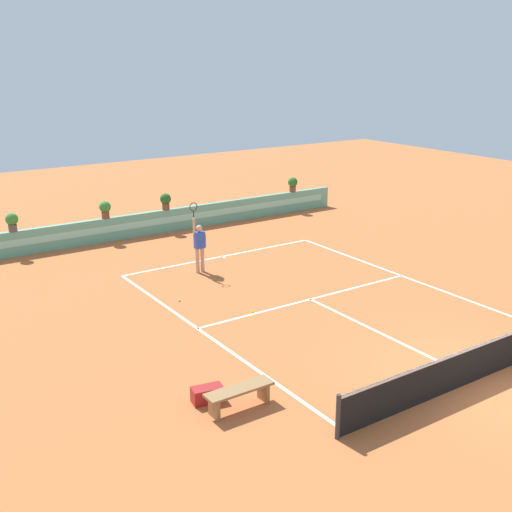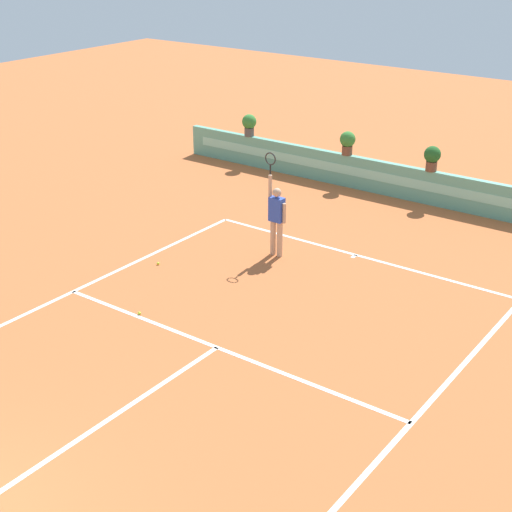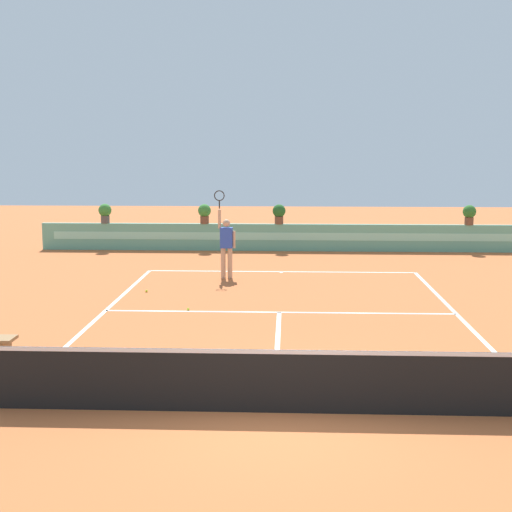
{
  "view_description": "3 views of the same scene",
  "coord_description": "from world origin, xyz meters",
  "px_view_note": "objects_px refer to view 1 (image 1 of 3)",
  "views": [
    {
      "loc": [
        -12.07,
        -8.44,
        7.43
      ],
      "look_at": [
        -0.64,
        8.57,
        1.0
      ],
      "focal_mm": 44.82,
      "sensor_mm": 36.0,
      "label": 1
    },
    {
      "loc": [
        8.14,
        -3.48,
        7.62
      ],
      "look_at": [
        -0.64,
        8.57,
        1.0
      ],
      "focal_mm": 53.47,
      "sensor_mm": 36.0,
      "label": 2
    },
    {
      "loc": [
        0.18,
        -10.06,
        3.87
      ],
      "look_at": [
        -0.64,
        8.57,
        1.0
      ],
      "focal_mm": 50.53,
      "sensor_mm": 36.0,
      "label": 3
    }
  ],
  "objects_px": {
    "gear_bag": "(207,394)",
    "potted_plant_far_right": "(293,184)",
    "tennis_ball_near_baseline": "(179,300)",
    "potted_plant_centre": "(166,200)",
    "bench_courtside": "(239,393)",
    "potted_plant_left": "(105,209)",
    "potted_plant_far_left": "(12,221)",
    "tennis_player": "(199,244)",
    "tennis_ball_mid_court": "(253,312)"
  },
  "relations": [
    {
      "from": "potted_plant_far_left",
      "to": "potted_plant_left",
      "type": "bearing_deg",
      "value": 0.0
    },
    {
      "from": "bench_courtside",
      "to": "gear_bag",
      "type": "distance_m",
      "value": 0.81
    },
    {
      "from": "tennis_ball_mid_court",
      "to": "potted_plant_left",
      "type": "relative_size",
      "value": 0.09
    },
    {
      "from": "tennis_ball_near_baseline",
      "to": "potted_plant_far_left",
      "type": "xyz_separation_m",
      "value": [
        -3.06,
        7.81,
        1.38
      ]
    },
    {
      "from": "potted_plant_centre",
      "to": "potted_plant_far_right",
      "type": "distance_m",
      "value": 6.94
    },
    {
      "from": "tennis_player",
      "to": "potted_plant_centre",
      "type": "relative_size",
      "value": 3.57
    },
    {
      "from": "bench_courtside",
      "to": "tennis_ball_mid_court",
      "type": "height_order",
      "value": "bench_courtside"
    },
    {
      "from": "potted_plant_far_right",
      "to": "potted_plant_centre",
      "type": "bearing_deg",
      "value": 180.0
    },
    {
      "from": "gear_bag",
      "to": "potted_plant_far_left",
      "type": "xyz_separation_m",
      "value": [
        -0.75,
        13.65,
        1.23
      ]
    },
    {
      "from": "tennis_ball_mid_court",
      "to": "potted_plant_left",
      "type": "bearing_deg",
      "value": 94.26
    },
    {
      "from": "bench_courtside",
      "to": "tennis_ball_near_baseline",
      "type": "bearing_deg",
      "value": 73.9
    },
    {
      "from": "potted_plant_left",
      "to": "potted_plant_far_right",
      "type": "relative_size",
      "value": 1.0
    },
    {
      "from": "gear_bag",
      "to": "tennis_ball_near_baseline",
      "type": "xyz_separation_m",
      "value": [
        2.31,
        5.84,
        -0.15
      ]
    },
    {
      "from": "tennis_ball_near_baseline",
      "to": "potted_plant_far_left",
      "type": "bearing_deg",
      "value": 111.38
    },
    {
      "from": "tennis_player",
      "to": "potted_plant_left",
      "type": "height_order",
      "value": "tennis_player"
    },
    {
      "from": "gear_bag",
      "to": "potted_plant_centre",
      "type": "distance_m",
      "value": 14.86
    },
    {
      "from": "bench_courtside",
      "to": "potted_plant_centre",
      "type": "height_order",
      "value": "potted_plant_centre"
    },
    {
      "from": "potted_plant_left",
      "to": "potted_plant_far_left",
      "type": "xyz_separation_m",
      "value": [
        -3.72,
        0.0,
        0.0
      ]
    },
    {
      "from": "potted_plant_left",
      "to": "potted_plant_far_right",
      "type": "xyz_separation_m",
      "value": [
        9.7,
        0.0,
        0.0
      ]
    },
    {
      "from": "bench_courtside",
      "to": "potted_plant_centre",
      "type": "relative_size",
      "value": 2.21
    },
    {
      "from": "potted_plant_left",
      "to": "tennis_ball_near_baseline",
      "type": "bearing_deg",
      "value": -94.88
    },
    {
      "from": "potted_plant_centre",
      "to": "potted_plant_left",
      "type": "height_order",
      "value": "same"
    },
    {
      "from": "tennis_player",
      "to": "potted_plant_centre",
      "type": "bearing_deg",
      "value": 75.41
    },
    {
      "from": "gear_bag",
      "to": "tennis_player",
      "type": "height_order",
      "value": "tennis_player"
    },
    {
      "from": "gear_bag",
      "to": "potted_plant_far_right",
      "type": "xyz_separation_m",
      "value": [
        12.67,
        13.65,
        1.23
      ]
    },
    {
      "from": "gear_bag",
      "to": "potted_plant_far_left",
      "type": "height_order",
      "value": "potted_plant_far_left"
    },
    {
      "from": "tennis_ball_near_baseline",
      "to": "potted_plant_far_right",
      "type": "bearing_deg",
      "value": 36.99
    },
    {
      "from": "tennis_ball_mid_court",
      "to": "potted_plant_left",
      "type": "xyz_separation_m",
      "value": [
        -0.74,
        9.9,
        1.38
      ]
    },
    {
      "from": "tennis_player",
      "to": "tennis_ball_mid_court",
      "type": "bearing_deg",
      "value": -97.39
    },
    {
      "from": "tennis_ball_near_baseline",
      "to": "potted_plant_centre",
      "type": "xyz_separation_m",
      "value": [
        3.43,
        7.81,
        1.38
      ]
    },
    {
      "from": "bench_courtside",
      "to": "potted_plant_left",
      "type": "xyz_separation_m",
      "value": [
        2.54,
        14.31,
        1.04
      ]
    },
    {
      "from": "tennis_ball_near_baseline",
      "to": "tennis_ball_mid_court",
      "type": "height_order",
      "value": "same"
    },
    {
      "from": "gear_bag",
      "to": "tennis_player",
      "type": "relative_size",
      "value": 0.27
    },
    {
      "from": "tennis_ball_mid_court",
      "to": "potted_plant_far_left",
      "type": "distance_m",
      "value": 10.95
    },
    {
      "from": "potted_plant_centre",
      "to": "bench_courtside",
      "type": "bearing_deg",
      "value": -110.34
    },
    {
      "from": "tennis_player",
      "to": "potted_plant_far_right",
      "type": "height_order",
      "value": "tennis_player"
    },
    {
      "from": "bench_courtside",
      "to": "potted_plant_far_right",
      "type": "xyz_separation_m",
      "value": [
        12.24,
        14.31,
        1.04
      ]
    },
    {
      "from": "tennis_player",
      "to": "potted_plant_far_left",
      "type": "bearing_deg",
      "value": 131.55
    },
    {
      "from": "tennis_ball_mid_court",
      "to": "potted_plant_centre",
      "type": "bearing_deg",
      "value": 78.46
    },
    {
      "from": "bench_courtside",
      "to": "potted_plant_far_left",
      "type": "height_order",
      "value": "potted_plant_far_left"
    },
    {
      "from": "potted_plant_centre",
      "to": "potted_plant_left",
      "type": "relative_size",
      "value": 1.0
    },
    {
      "from": "tennis_ball_mid_court",
      "to": "potted_plant_centre",
      "type": "height_order",
      "value": "potted_plant_centre"
    },
    {
      "from": "gear_bag",
      "to": "tennis_player",
      "type": "xyz_separation_m",
      "value": [
        4.26,
        7.99,
        0.87
      ]
    },
    {
      "from": "potted_plant_left",
      "to": "potted_plant_far_right",
      "type": "height_order",
      "value": "same"
    },
    {
      "from": "tennis_ball_mid_court",
      "to": "potted_plant_far_right",
      "type": "xyz_separation_m",
      "value": [
        8.96,
        9.9,
        1.38
      ]
    },
    {
      "from": "bench_courtside",
      "to": "potted_plant_centre",
      "type": "bearing_deg",
      "value": 69.66
    },
    {
      "from": "potted_plant_centre",
      "to": "potted_plant_far_left",
      "type": "distance_m",
      "value": 6.48
    },
    {
      "from": "tennis_ball_near_baseline",
      "to": "potted_plant_centre",
      "type": "distance_m",
      "value": 8.64
    },
    {
      "from": "gear_bag",
      "to": "potted_plant_far_right",
      "type": "bearing_deg",
      "value": 47.12
    },
    {
      "from": "tennis_ball_near_baseline",
      "to": "gear_bag",
      "type": "bearing_deg",
      "value": -111.57
    }
  ]
}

